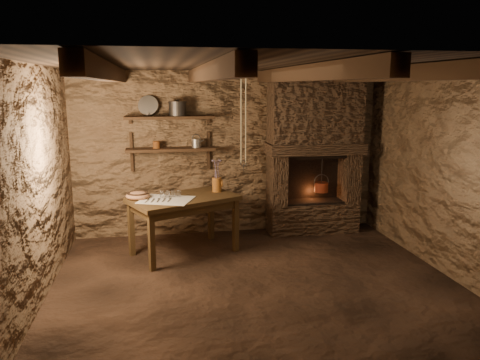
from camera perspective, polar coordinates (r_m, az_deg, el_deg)
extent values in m
plane|color=black|center=(5.38, 1.97, -12.54)|extent=(4.50, 4.50, 0.00)
cube|color=#513926|center=(6.95, -1.43, 3.27)|extent=(4.50, 0.04, 2.40)
cube|color=#513926|center=(3.15, 9.85, -6.91)|extent=(4.50, 0.04, 2.40)
cube|color=#513926|center=(5.05, -23.77, -0.79)|extent=(0.04, 4.00, 2.40)
cube|color=#513926|center=(5.91, 23.92, 0.85)|extent=(0.04, 4.00, 2.40)
cube|color=black|center=(4.92, 2.17, 13.94)|extent=(4.50, 4.00, 0.04)
cube|color=black|center=(4.83, -15.96, 12.51)|extent=(0.14, 3.95, 0.16)
cube|color=black|center=(4.84, -3.79, 12.90)|extent=(0.14, 3.95, 0.16)
cube|color=black|center=(5.05, 7.85, 12.76)|extent=(0.14, 3.95, 0.16)
cube|color=black|center=(5.44, 18.17, 12.20)|extent=(0.14, 3.95, 0.16)
cube|color=black|center=(6.70, -8.44, 3.71)|extent=(1.25, 0.30, 0.04)
cube|color=black|center=(6.66, -8.55, 7.55)|extent=(1.25, 0.30, 0.04)
cube|color=#3E2B1F|center=(7.23, 8.77, -4.45)|extent=(1.35, 0.45, 0.45)
cube|color=#3E2B1F|center=(6.93, 4.51, 0.06)|extent=(0.23, 0.45, 0.75)
cube|color=#3E2B1F|center=(7.29, 13.10, 0.37)|extent=(0.23, 0.45, 0.75)
cube|color=#3E2B1F|center=(6.99, 9.11, 3.83)|extent=(1.43, 0.51, 0.16)
cube|color=#3E2B1F|center=(6.97, 9.17, 8.36)|extent=(1.35, 0.45, 0.94)
cube|color=black|center=(7.27, 8.42, 0.51)|extent=(0.90, 0.06, 0.75)
cube|color=#362513|center=(6.12, -6.90, -2.32)|extent=(1.54, 1.26, 0.06)
cube|color=#362513|center=(6.14, -6.88, -3.11)|extent=(1.39, 1.10, 0.10)
cube|color=silver|center=(5.98, -8.96, -2.39)|extent=(0.77, 0.70, 0.01)
cylinder|color=brown|center=(6.36, -2.84, -0.57)|extent=(0.15, 0.15, 0.19)
torus|color=brown|center=(6.37, -2.25, -0.37)|extent=(0.02, 0.11, 0.11)
ellipsoid|color=#A16945|center=(6.12, -12.36, -1.89)|extent=(0.34, 0.34, 0.11)
cylinder|color=#292624|center=(6.66, -7.62, 8.54)|extent=(0.29, 0.29, 0.18)
cylinder|color=#9FA09B|center=(6.75, -11.12, 8.90)|extent=(0.31, 0.19, 0.28)
cylinder|color=#512810|center=(6.69, -10.15, 4.25)|extent=(0.12, 0.12, 0.10)
cylinder|color=maroon|center=(7.11, 9.88, -0.87)|extent=(0.27, 0.27, 0.14)
torus|color=#292624|center=(7.09, 9.90, -0.18)|extent=(0.23, 0.01, 0.23)
cylinder|color=#292624|center=(7.06, 9.95, 1.10)|extent=(0.01, 0.01, 0.44)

